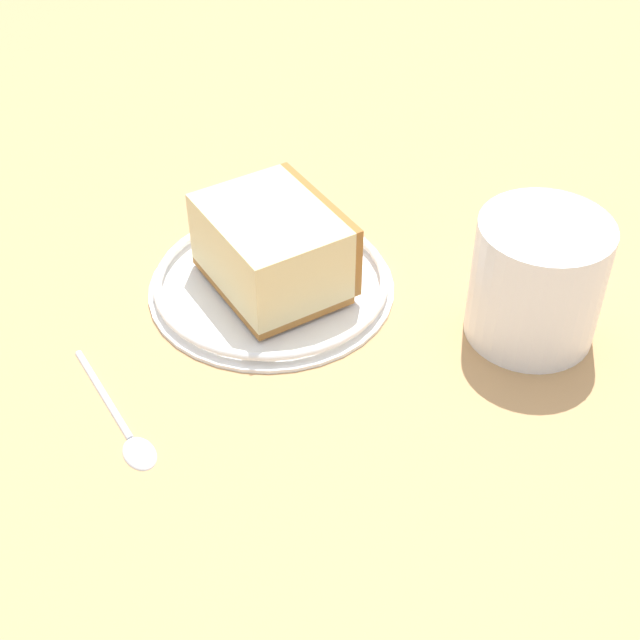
{
  "coord_description": "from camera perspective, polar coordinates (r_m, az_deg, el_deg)",
  "views": [
    {
      "loc": [
        18.09,
        -50.43,
        43.96
      ],
      "look_at": [
        0.9,
        -6.75,
        3.0
      ],
      "focal_mm": 50.96,
      "sensor_mm": 36.0,
      "label": 1
    }
  ],
  "objects": [
    {
      "name": "small_plate",
      "position": [
        0.69,
        -3.06,
        2.39
      ],
      "size": [
        18.76,
        18.76,
        1.29
      ],
      "color": "white",
      "rests_on": "ground_plane"
    },
    {
      "name": "ground_plane",
      "position": [
        0.7,
        1.33,
        0.88
      ],
      "size": [
        143.15,
        143.15,
        2.68
      ],
      "primitive_type": "cube",
      "color": "tan"
    },
    {
      "name": "cake_slice",
      "position": [
        0.68,
        -2.96,
        4.57
      ],
      "size": [
        13.83,
        13.41,
        6.34
      ],
      "color": "#9E662D",
      "rests_on": "small_plate"
    },
    {
      "name": "tea_mug",
      "position": [
        0.65,
        13.48,
        2.58
      ],
      "size": [
        9.23,
        11.77,
        9.27
      ],
      "color": "white",
      "rests_on": "ground_plane"
    },
    {
      "name": "teaspoon",
      "position": [
        0.6,
        -12.06,
        -6.75
      ],
      "size": [
        10.68,
        8.45,
        0.8
      ],
      "color": "silver",
      "rests_on": "ground_plane"
    }
  ]
}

